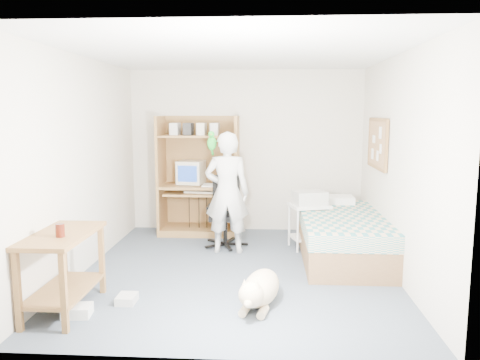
% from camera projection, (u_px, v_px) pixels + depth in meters
% --- Properties ---
extents(floor, '(4.00, 4.00, 0.00)m').
position_uv_depth(floor, '(237.00, 271.00, 5.51)').
color(floor, '#434D5C').
rests_on(floor, ground).
extents(wall_back, '(3.60, 0.02, 2.50)m').
position_uv_depth(wall_back, '(246.00, 151.00, 7.31)').
color(wall_back, beige).
rests_on(wall_back, floor).
extents(wall_right, '(0.02, 4.00, 2.50)m').
position_uv_depth(wall_right, '(398.00, 167.00, 5.23)').
color(wall_right, beige).
rests_on(wall_right, floor).
extents(wall_left, '(0.02, 4.00, 2.50)m').
position_uv_depth(wall_left, '(83.00, 165.00, 5.44)').
color(wall_left, beige).
rests_on(wall_left, floor).
extents(ceiling, '(3.60, 4.00, 0.02)m').
position_uv_depth(ceiling, '(237.00, 53.00, 5.15)').
color(ceiling, white).
rests_on(ceiling, wall_back).
extents(computer_hutch, '(1.20, 0.63, 1.80)m').
position_uv_depth(computer_hutch, '(199.00, 180.00, 7.16)').
color(computer_hutch, olive).
rests_on(computer_hutch, floor).
extents(bed, '(1.02, 2.02, 0.66)m').
position_uv_depth(bed, '(341.00, 235.00, 6.00)').
color(bed, brown).
rests_on(bed, floor).
extents(side_desk, '(0.50, 1.00, 0.75)m').
position_uv_depth(side_desk, '(63.00, 260.00, 4.35)').
color(side_desk, brown).
rests_on(side_desk, floor).
extents(corkboard, '(0.04, 0.94, 0.66)m').
position_uv_depth(corkboard, '(378.00, 144.00, 6.09)').
color(corkboard, olive).
rests_on(corkboard, wall_right).
extents(office_chair, '(0.55, 0.55, 0.97)m').
position_uv_depth(office_chair, '(226.00, 221.00, 6.53)').
color(office_chair, black).
rests_on(office_chair, floor).
extents(person, '(0.59, 0.39, 1.61)m').
position_uv_depth(person, '(227.00, 193.00, 6.16)').
color(person, silver).
rests_on(person, floor).
extents(parrot, '(0.12, 0.21, 0.33)m').
position_uv_depth(parrot, '(212.00, 142.00, 6.09)').
color(parrot, '#148C18').
rests_on(parrot, person).
extents(dog, '(0.47, 1.01, 0.38)m').
position_uv_depth(dog, '(260.00, 289.00, 4.51)').
color(dog, '#D1B98C').
rests_on(dog, floor).
extents(printer_cart, '(0.61, 0.54, 0.61)m').
position_uv_depth(printer_cart, '(309.00, 219.00, 6.40)').
color(printer_cart, silver).
rests_on(printer_cart, floor).
extents(printer, '(0.49, 0.43, 0.18)m').
position_uv_depth(printer, '(310.00, 198.00, 6.36)').
color(printer, '#B3B3AE').
rests_on(printer, printer_cart).
extents(crt_monitor, '(0.42, 0.44, 0.35)m').
position_uv_depth(crt_monitor, '(191.00, 172.00, 7.15)').
color(crt_monitor, beige).
rests_on(crt_monitor, computer_hutch).
extents(keyboard, '(0.47, 0.21, 0.03)m').
position_uv_depth(keyboard, '(200.00, 192.00, 7.02)').
color(keyboard, beige).
rests_on(keyboard, computer_hutch).
extents(pencil_cup, '(0.08, 0.08, 0.12)m').
position_uv_depth(pencil_cup, '(219.00, 181.00, 7.05)').
color(pencil_cup, gold).
rests_on(pencil_cup, computer_hutch).
extents(drink_glass, '(0.08, 0.08, 0.12)m').
position_uv_depth(drink_glass, '(60.00, 230.00, 4.17)').
color(drink_glass, '#44140A').
rests_on(drink_glass, side_desk).
extents(floor_box_a, '(0.27, 0.23, 0.10)m').
position_uv_depth(floor_box_a, '(77.00, 311.00, 4.29)').
color(floor_box_a, silver).
rests_on(floor_box_a, floor).
extents(floor_box_b, '(0.18, 0.22, 0.08)m').
position_uv_depth(floor_box_b, '(127.00, 299.00, 4.59)').
color(floor_box_b, '#B5B5B0').
rests_on(floor_box_b, floor).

